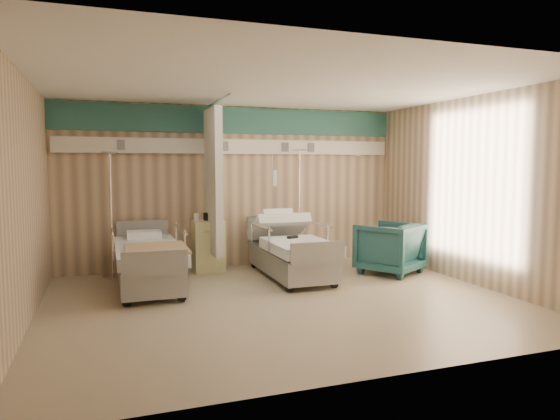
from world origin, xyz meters
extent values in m
cube|color=#9D8B6C|center=(0.00, 0.00, 0.00)|extent=(6.00, 5.00, 0.00)
cube|color=tan|center=(0.00, 2.50, 1.40)|extent=(6.00, 0.04, 2.80)
cube|color=tan|center=(0.00, -2.50, 1.40)|extent=(6.00, 0.04, 2.80)
cube|color=tan|center=(-3.00, 0.00, 1.40)|extent=(0.04, 5.00, 2.80)
cube|color=tan|center=(3.00, 0.00, 1.40)|extent=(0.04, 5.00, 2.80)
cube|color=white|center=(0.00, 0.00, 2.80)|extent=(6.00, 5.00, 0.04)
cube|color=#2C685F|center=(0.00, 2.48, 2.55)|extent=(6.00, 0.04, 0.45)
cube|color=silver|center=(0.00, 2.45, 2.10)|extent=(5.88, 0.08, 0.25)
cylinder|color=silver|center=(-0.50, 1.60, 2.76)|extent=(0.03, 1.80, 0.03)
cube|color=silver|center=(-0.50, 1.95, 1.51)|extent=(0.12, 0.90, 2.35)
cube|color=#DCD58A|center=(-0.55, 2.20, 0.42)|extent=(0.50, 0.48, 0.85)
imported|color=#1E494B|center=(2.23, 1.02, 0.42)|extent=(1.24, 1.25, 0.84)
cube|color=silver|center=(2.19, 1.03, 0.87)|extent=(0.74, 0.73, 0.06)
cylinder|color=silver|center=(1.10, 2.21, 0.02)|extent=(0.37, 0.37, 0.03)
cylinder|color=silver|center=(1.10, 2.21, 1.02)|extent=(0.03, 0.03, 2.05)
cylinder|color=silver|center=(1.10, 2.21, 2.05)|extent=(0.25, 0.03, 0.03)
cylinder|color=silver|center=(-2.08, 2.22, 0.01)|extent=(0.36, 0.36, 0.03)
cylinder|color=silver|center=(-2.08, 2.22, 0.99)|extent=(0.03, 0.03, 1.97)
cylinder|color=silver|center=(-2.08, 2.22, 1.97)|extent=(0.24, 0.03, 0.03)
cube|color=black|center=(0.60, 1.23, 0.65)|extent=(0.19, 0.13, 0.04)
cube|color=tan|center=(-1.52, 0.84, 0.65)|extent=(0.84, 1.04, 0.04)
cube|color=black|center=(-0.47, 2.23, 0.92)|extent=(0.29, 0.24, 0.13)
cylinder|color=white|center=(-0.74, 2.18, 0.92)|extent=(0.12, 0.12, 0.13)
camera|label=1|loc=(-2.15, -6.03, 1.78)|focal=32.00mm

